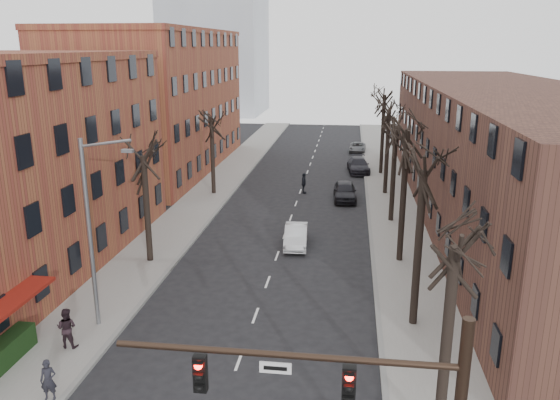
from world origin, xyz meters
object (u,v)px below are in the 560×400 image
(parked_car_near, at_px, (345,191))
(pedestrian_a, at_px, (48,380))
(parked_car_mid, at_px, (358,165))
(silver_sedan, at_px, (296,236))

(parked_car_near, relative_size, pedestrian_a, 2.90)
(parked_car_near, distance_m, parked_car_mid, 10.99)
(silver_sedan, height_order, parked_car_near, parked_car_near)
(parked_car_mid, relative_size, pedestrian_a, 3.21)
(pedestrian_a, bearing_deg, parked_car_near, 58.02)
(parked_car_mid, height_order, pedestrian_a, pedestrian_a)
(silver_sedan, height_order, parked_car_mid, parked_car_mid)
(parked_car_near, xyz_separation_m, parked_car_mid, (1.26, 10.92, -0.05))
(parked_car_near, height_order, pedestrian_a, pedestrian_a)
(silver_sedan, distance_m, parked_car_mid, 22.99)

